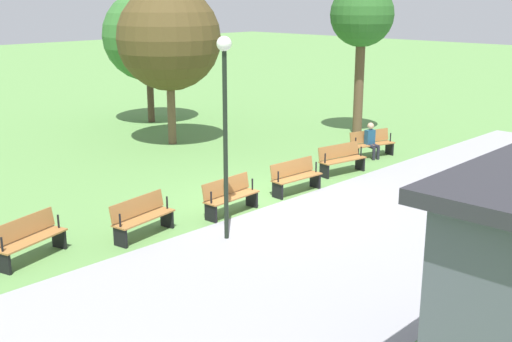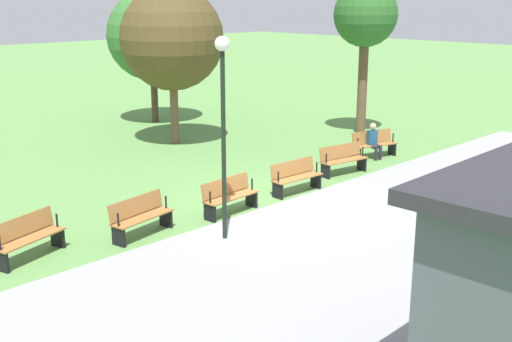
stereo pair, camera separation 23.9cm
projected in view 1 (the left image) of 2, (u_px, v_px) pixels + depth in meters
name	position (u px, v px, depth m)	size (l,w,h in m)	color
ground_plane	(267.00, 203.00, 16.82)	(120.00, 120.00, 0.00)	#5B8C47
path_paving	(373.00, 235.00, 14.56)	(26.88, 6.29, 0.01)	#939399
bench_0	(372.00, 143.00, 21.55)	(1.68, 0.91, 0.89)	#996633
bench_1	(341.00, 159.00, 19.51)	(1.67, 0.74, 0.89)	#996633
bench_2	(295.00, 176.00, 17.62)	(1.64, 0.56, 0.89)	#996633
bench_3	(230.00, 196.00, 15.90)	(1.64, 0.56, 0.89)	#996633
bench_4	(142.00, 216.00, 14.39)	(1.67, 0.74, 0.89)	#996633
bench_5	(29.00, 238.00, 13.10)	(1.68, 0.91, 0.89)	#996633
person_seated	(371.00, 140.00, 21.33)	(0.44, 0.58, 1.20)	navy
tree_0	(169.00, 39.00, 22.60)	(3.70, 3.70, 5.68)	brown
tree_1	(148.00, 36.00, 26.70)	(3.78, 3.78, 5.56)	#4C3828
tree_2	(362.00, 17.00, 24.18)	(2.43, 2.43, 5.82)	brown
lamp_post	(225.00, 103.00, 13.57)	(0.32, 0.32, 4.48)	black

